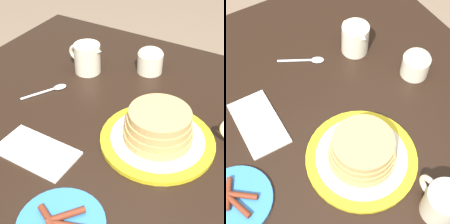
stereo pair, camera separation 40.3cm
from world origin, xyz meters
TOP-DOWN VIEW (x-y plane):
  - dining_table at (0.00, 0.00)m, footprint 1.37×1.08m
  - pancake_plate at (-0.01, -0.02)m, footprint 0.28×0.28m
  - creamer_pitcher at (0.32, -0.22)m, footprint 0.13×0.08m
  - sugar_bowl at (0.15, -0.32)m, footprint 0.08×0.08m
  - napkin at (0.22, 0.15)m, footprint 0.20×0.11m
  - spoon at (0.35, -0.07)m, footprint 0.08×0.13m

SIDE VIEW (x-z plane):
  - dining_table at x=0.00m, z-range 0.26..1.00m
  - napkin at x=0.22m, z-range 0.73..0.74m
  - spoon at x=0.35m, z-range 0.73..0.74m
  - pancake_plate at x=-0.01m, z-range 0.72..0.81m
  - sugar_bowl at x=0.15m, z-range 0.73..0.82m
  - creamer_pitcher at x=0.32m, z-range 0.73..0.83m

